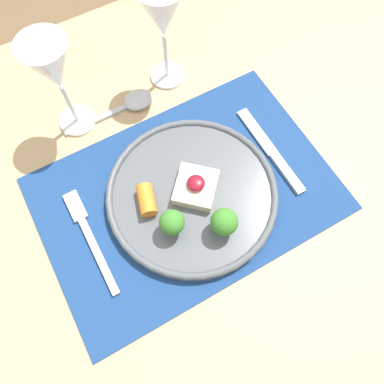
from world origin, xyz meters
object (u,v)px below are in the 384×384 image
Objects in this scene: dinner_plate at (192,195)px; knife at (274,155)px; wine_glass_near at (162,17)px; spoon at (131,103)px; fork at (88,233)px; wine_glass_far at (53,70)px.

dinner_plate reaches higher than knife.
spoon is at bearing -162.62° from wine_glass_near.
wine_glass_far reaches higher than fork.
dinner_plate is at bearing -89.68° from spoon.
knife is at bearing -0.09° from dinner_plate.
fork is 1.00× the size of knife.
wine_glass_near is (0.09, 0.25, 0.13)m from dinner_plate.
wine_glass_near reaches higher than dinner_plate.
wine_glass_near is at bearing 16.26° from spoon.
dinner_plate is at bearing -179.89° from knife.
wine_glass_near is at bearing 71.24° from dinner_plate.
dinner_plate is 0.29m from wine_glass_far.
spoon is at bearing 49.71° from fork.
wine_glass_far is (0.07, 0.21, 0.13)m from fork.
dinner_plate is 1.50× the size of fork.
spoon reaches higher than fork.
wine_glass_far is at bearing -176.34° from wine_glass_near.
fork is at bearing -139.47° from wine_glass_near.
knife is 0.30m from wine_glass_near.
fork is at bearing 171.06° from dinner_plate.
knife is 1.08× the size of spoon.
knife reaches higher than fork.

